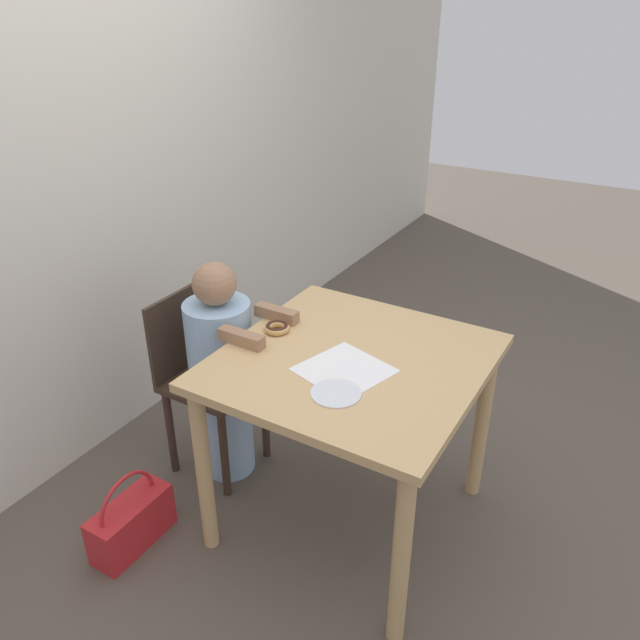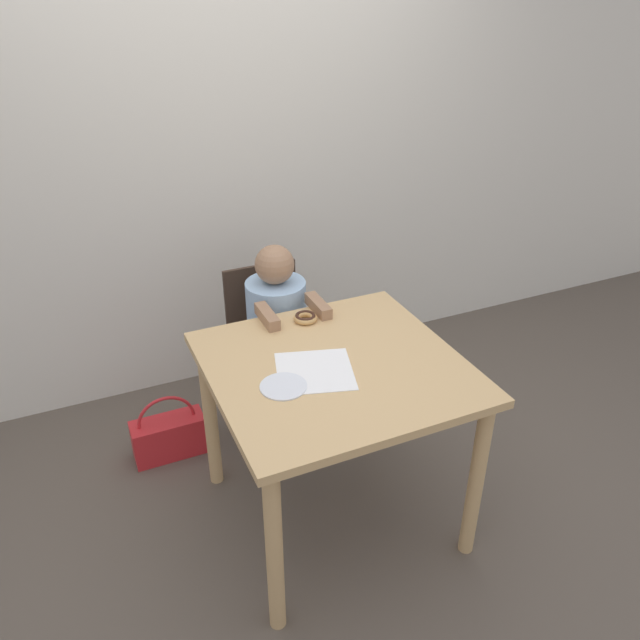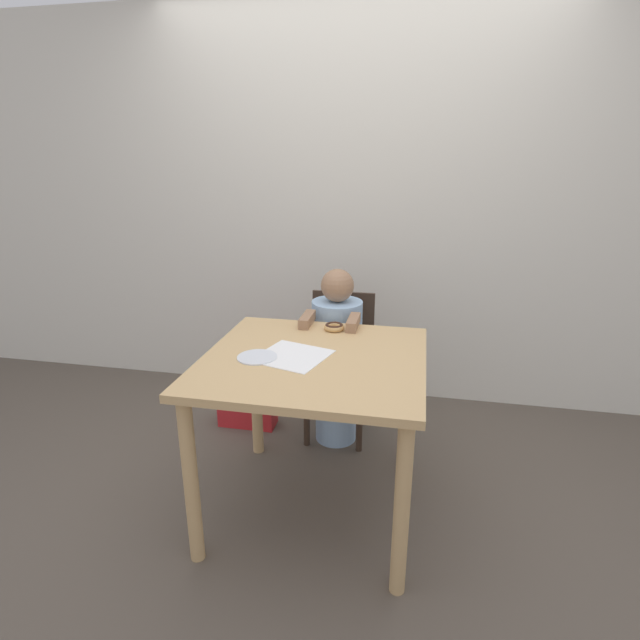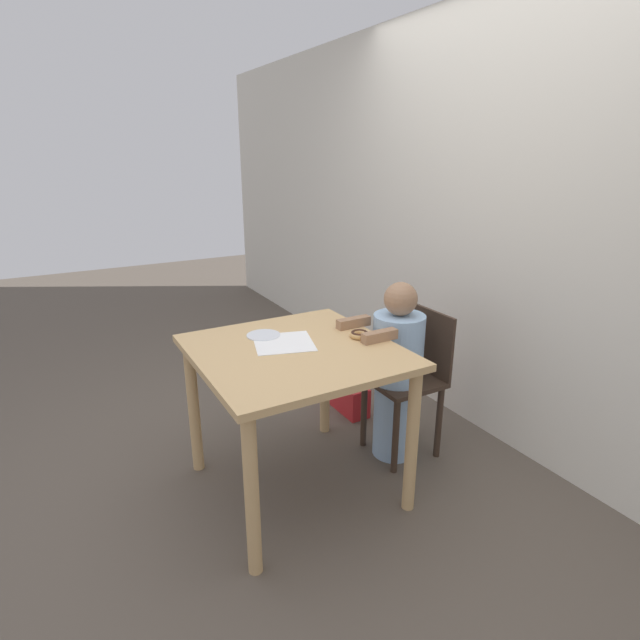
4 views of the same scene
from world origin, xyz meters
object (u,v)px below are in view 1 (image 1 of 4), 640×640
object	(u,v)px
handbag	(131,521)
child_figure	(223,374)
chair	(205,379)
donut	(277,328)

from	to	relation	value
handbag	child_figure	bearing A→B (deg)	-4.76
chair	child_figure	distance (m)	0.12
chair	handbag	distance (m)	0.66
donut	child_figure	bearing A→B (deg)	96.65
chair	donut	size ratio (longest dim) A/B	8.38
child_figure	donut	distance (m)	0.40
donut	handbag	bearing A→B (deg)	151.75
child_figure	donut	xyz separation A→B (m)	(0.03, -0.27, 0.29)
chair	handbag	world-z (taller)	chair
chair	donut	bearing A→B (deg)	-85.17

